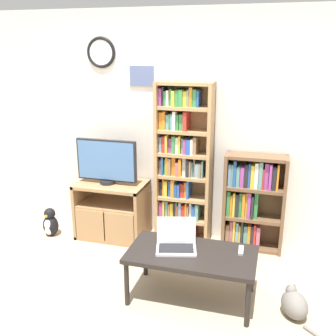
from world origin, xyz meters
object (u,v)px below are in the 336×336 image
at_px(television, 107,162).
at_px(remote_near_laptop, 241,250).
at_px(bookshelf_short, 251,201).
at_px(tv_stand, 112,210).
at_px(bookshelf_tall, 182,166).
at_px(laptop, 176,241).
at_px(penguin_figurine, 50,223).
at_px(cat, 294,304).
at_px(coffee_table, 192,257).

height_order(television, remote_near_laptop, television).
distance_m(television, bookshelf_short, 1.69).
distance_m(tv_stand, bookshelf_tall, 1.00).
xyz_separation_m(television, bookshelf_tall, (0.85, 0.17, -0.04)).
xyz_separation_m(laptop, penguin_figurine, (-1.75, 0.70, -0.37)).
bearing_deg(bookshelf_tall, laptop, -78.70).
distance_m(television, laptop, 1.44).
bearing_deg(penguin_figurine, bookshelf_short, 9.01).
relative_size(tv_stand, cat, 1.68).
xyz_separation_m(tv_stand, bookshelf_tall, (0.81, 0.16, 0.56)).
height_order(laptop, cat, laptop).
distance_m(television, cat, 2.45).
distance_m(tv_stand, penguin_figurine, 0.77).
xyz_separation_m(television, laptop, (1.06, -0.89, -0.41)).
relative_size(tv_stand, bookshelf_tall, 0.44).
height_order(remote_near_laptop, penguin_figurine, remote_near_laptop).
height_order(tv_stand, remote_near_laptop, tv_stand).
xyz_separation_m(television, coffee_table, (1.21, -0.94, -0.52)).
relative_size(coffee_table, laptop, 2.75).
bearing_deg(coffee_table, bookshelf_short, 69.29).
relative_size(tv_stand, laptop, 1.96).
xyz_separation_m(bookshelf_short, remote_near_laptop, (-0.01, -0.98, -0.09)).
relative_size(bookshelf_short, remote_near_laptop, 6.70).
relative_size(television, cat, 1.50).
bearing_deg(television, coffee_table, -37.73).
distance_m(bookshelf_tall, remote_near_laptop, 1.32).
xyz_separation_m(bookshelf_tall, coffee_table, (0.37, -1.10, -0.48)).
relative_size(bookshelf_short, cat, 2.28).
xyz_separation_m(bookshelf_tall, penguin_figurine, (-1.54, -0.36, -0.74)).
distance_m(television, coffee_table, 1.62).
relative_size(tv_stand, television, 1.12).
relative_size(tv_stand, remote_near_laptop, 4.95).
xyz_separation_m(tv_stand, coffee_table, (1.18, -0.95, 0.08)).
height_order(coffee_table, remote_near_laptop, remote_near_laptop).
distance_m(bookshelf_short, laptop, 1.21).
height_order(television, bookshelf_short, television).
height_order(tv_stand, bookshelf_tall, bookshelf_tall).
height_order(bookshelf_short, remote_near_laptop, bookshelf_short).
relative_size(coffee_table, cat, 2.36).
bearing_deg(cat, television, 129.89).
height_order(bookshelf_short, penguin_figurine, bookshelf_short).
xyz_separation_m(tv_stand, television, (-0.03, -0.01, 0.60)).
height_order(remote_near_laptop, cat, remote_near_laptop).
xyz_separation_m(coffee_table, cat, (0.89, -0.01, -0.30)).
relative_size(remote_near_laptop, cat, 0.34).
bearing_deg(television, laptop, -40.04).
height_order(television, penguin_figurine, television).
bearing_deg(remote_near_laptop, coffee_table, 14.68).
height_order(bookshelf_short, coffee_table, bookshelf_short).
relative_size(tv_stand, bookshelf_short, 0.74).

